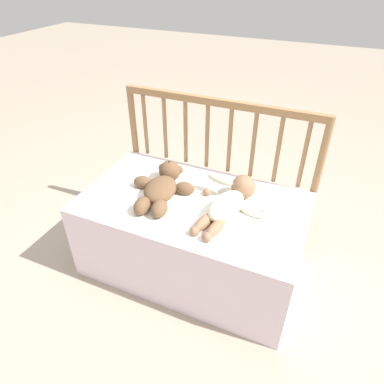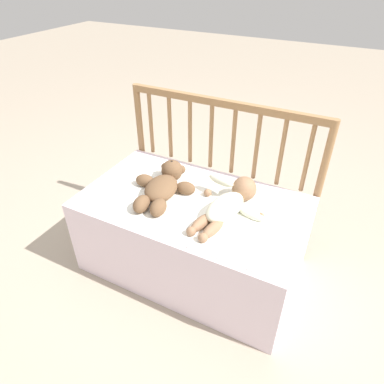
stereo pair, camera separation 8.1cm
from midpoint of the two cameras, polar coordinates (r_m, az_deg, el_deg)
name	(u,v)px [view 2 (the right image)]	position (r m, az deg, el deg)	size (l,w,h in m)	color
ground_plane	(193,264)	(1.94, 1.32, -11.91)	(12.00, 12.00, 0.00)	tan
crib_mattress	(193,235)	(1.79, 1.41, -7.17)	(1.08, 0.63, 0.43)	silver
crib_rail	(222,147)	(1.84, 6.23, 7.53)	(1.08, 0.04, 0.83)	#997047
blanket	(197,204)	(1.63, 2.31, -2.09)	(0.87, 0.56, 0.01)	white
teddy_bear	(163,185)	(1.68, -3.50, 1.07)	(0.32, 0.41, 0.11)	brown
baby	(229,203)	(1.57, 7.68, -1.90)	(0.34, 0.44, 0.12)	#EAEACC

